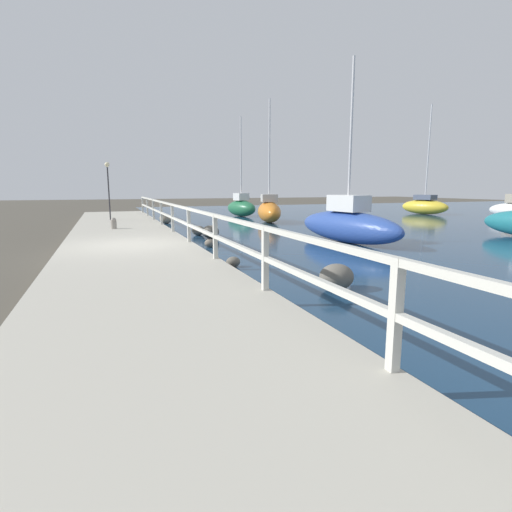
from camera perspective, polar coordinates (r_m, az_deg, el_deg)
ground_plane at (r=12.77m, az=-17.61°, el=0.23°), size 120.00×120.00×0.00m
dock_walkway at (r=12.75m, az=-17.65°, el=0.88°), size 3.90×36.00×0.29m
railing at (r=12.87m, az=-9.60°, el=5.31°), size 0.10×32.50×1.10m
boulder_downstream at (r=23.18m, az=-12.73°, el=5.23°), size 0.73×0.66×0.55m
boulder_upstream at (r=13.69m, az=-6.57°, el=1.86°), size 0.38×0.35×0.29m
boulder_far_strip at (r=16.10m, az=-6.51°, el=3.45°), size 0.69×0.62×0.52m
boulder_near_dock at (r=8.10m, az=11.43°, el=-2.94°), size 0.70×0.63×0.52m
boulder_water_edge at (r=10.20m, az=-3.28°, el=-0.86°), size 0.36×0.33×0.27m
boulder_mid_strip at (r=17.15m, az=-8.24°, el=3.62°), size 0.55×0.49×0.41m
mooring_bollard at (r=17.86m, az=-19.67°, el=4.43°), size 0.24×0.24×0.47m
dock_lamp at (r=22.70m, az=-20.39°, el=10.37°), size 0.25×0.25×3.02m
sailboat_green at (r=28.12m, az=-2.12°, el=7.01°), size 1.88×3.30×6.72m
sailboat_orange at (r=23.32m, az=1.88°, el=6.49°), size 2.30×4.23×6.86m
sailboat_blue at (r=15.07m, az=12.94°, el=4.43°), size 1.85×5.36×6.46m
sailboat_yellow at (r=32.90m, az=22.95°, el=6.64°), size 2.35×3.90×7.95m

